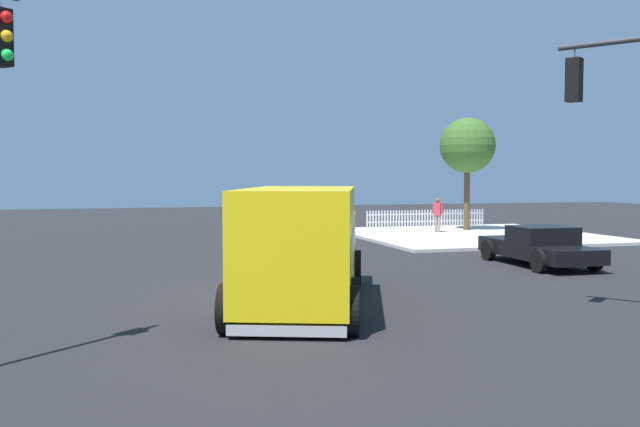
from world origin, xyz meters
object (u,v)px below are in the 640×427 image
pickup_black (539,245)px  shade_tree_near (467,146)px  delivery_truck (303,244)px  pedestrian_near_corner (438,213)px

pickup_black → shade_tree_near: bearing=-107.9°
delivery_truck → shade_tree_near: shade_tree_near is taller
delivery_truck → pickup_black: bearing=-153.5°
shade_tree_near → delivery_truck: bearing=52.1°
pickup_black → pedestrian_near_corner: bearing=-99.5°
pickup_black → shade_tree_near: 14.33m
pedestrian_near_corner → shade_tree_near: shade_tree_near is taller
delivery_truck → pedestrian_near_corner: 20.79m
pedestrian_near_corner → shade_tree_near: (-2.17, -0.88, 3.54)m
pedestrian_near_corner → delivery_truck: bearing=55.3°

